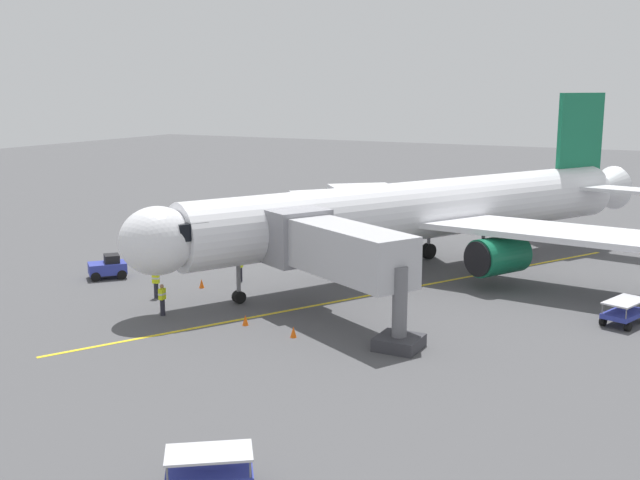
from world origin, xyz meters
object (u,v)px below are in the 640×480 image
at_px(tug_starboard_side, 108,267).
at_px(safety_cone_nose_left, 293,332).
at_px(baggage_cart_portside, 209,471).
at_px(ground_crew_loader, 162,299).
at_px(baggage_cart_near_nose, 624,312).
at_px(safety_cone_nose_right, 245,320).
at_px(box_truck_rear_apron, 307,205).
at_px(ground_crew_wing_walker, 240,267).
at_px(safety_cone_wing_port, 164,253).
at_px(safety_cone_wing_starboard, 202,284).
at_px(jet_bridge, 330,249).
at_px(airplane, 425,211).
at_px(ground_crew_marshaller, 156,283).

height_order(tug_starboard_side, safety_cone_nose_left, tug_starboard_side).
relative_size(baggage_cart_portside, safety_cone_nose_left, 5.33).
relative_size(ground_crew_loader, safety_cone_nose_left, 3.11).
xyz_separation_m(ground_crew_loader, baggage_cart_near_nose, (-21.91, -9.73, -0.23)).
height_order(ground_crew_loader, safety_cone_nose_right, ground_crew_loader).
bearing_deg(box_truck_rear_apron, safety_cone_nose_right, 112.99).
relative_size(ground_crew_wing_walker, baggage_cart_portside, 0.58).
xyz_separation_m(safety_cone_wing_port, safety_cone_wing_starboard, (-7.59, 5.89, 0.00)).
relative_size(ground_crew_loader, safety_cone_wing_starboard, 3.11).
distance_m(baggage_cart_portside, safety_cone_nose_right, 16.42).
bearing_deg(ground_crew_loader, ground_crew_wing_walker, -87.04).
relative_size(jet_bridge, safety_cone_nose_left, 19.85).
bearing_deg(airplane, box_truck_rear_apron, -40.08).
height_order(ground_crew_wing_walker, tug_starboard_side, ground_crew_wing_walker).
xyz_separation_m(tug_starboard_side, safety_cone_nose_right, (-13.16, 4.30, -0.43)).
bearing_deg(safety_cone_wing_port, jet_bridge, 155.37).
relative_size(ground_crew_marshaller, safety_cone_nose_left, 3.11).
bearing_deg(ground_crew_marshaller, safety_cone_nose_left, 166.53).
bearing_deg(baggage_cart_near_nose, safety_cone_nose_left, 34.80).
bearing_deg(jet_bridge, ground_crew_loader, 23.48).
distance_m(airplane, safety_cone_nose_right, 16.37).
xyz_separation_m(ground_crew_loader, tug_starboard_side, (8.31, -4.88, -0.18)).
bearing_deg(box_truck_rear_apron, jet_bridge, 120.92).
xyz_separation_m(ground_crew_marshaller, safety_cone_nose_right, (-7.38, 1.97, -0.61)).
distance_m(ground_crew_wing_walker, baggage_cart_portside, 25.55).
bearing_deg(baggage_cart_portside, safety_cone_nose_right, -60.62).
distance_m(ground_crew_marshaller, safety_cone_wing_port, 11.15).
bearing_deg(ground_crew_loader, baggage_cart_portside, 133.23).
distance_m(ground_crew_wing_walker, tug_starboard_side, 8.52).
bearing_deg(box_truck_rear_apron, baggage_cart_portside, 115.17).
bearing_deg(safety_cone_nose_right, tug_starboard_side, -18.10).
distance_m(airplane, jet_bridge, 12.50).
xyz_separation_m(ground_crew_wing_walker, ground_crew_loader, (-0.42, 8.08, 0.00)).
distance_m(jet_bridge, safety_cone_wing_port, 19.38).
distance_m(airplane, safety_cone_wing_starboard, 15.16).
height_order(ground_crew_wing_walker, safety_cone_wing_port, ground_crew_wing_walker).
bearing_deg(airplane, ground_crew_wing_walker, 40.80).
xyz_separation_m(airplane, ground_crew_loader, (8.79, 16.03, -3.12)).
distance_m(ground_crew_marshaller, safety_cone_nose_right, 7.66).
distance_m(ground_crew_loader, baggage_cart_portside, 18.84).
bearing_deg(airplane, safety_cone_wing_starboard, 45.17).
bearing_deg(ground_crew_marshaller, airplane, -130.04).
bearing_deg(baggage_cart_near_nose, tug_starboard_side, 9.12).
xyz_separation_m(airplane, safety_cone_wing_starboard, (10.36, 10.42, -3.73)).
distance_m(airplane, safety_cone_wing_port, 18.89).
relative_size(airplane, ground_crew_marshaller, 21.67).
bearing_deg(safety_cone_wing_starboard, ground_crew_wing_walker, -115.03).
height_order(safety_cone_nose_left, safety_cone_nose_right, same).
distance_m(safety_cone_nose_left, safety_cone_wing_port, 20.61).
xyz_separation_m(box_truck_rear_apron, safety_cone_nose_left, (-15.50, 29.72, -1.11)).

